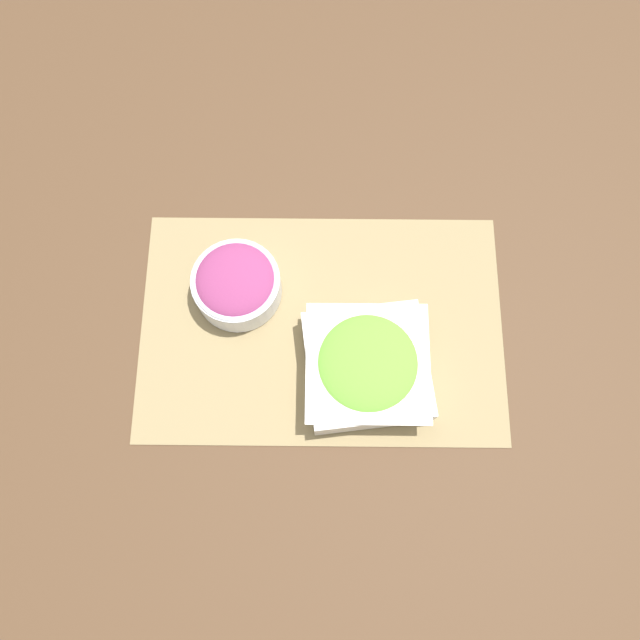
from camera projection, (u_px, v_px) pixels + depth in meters
ground_plane at (320, 326)px, 0.98m from camera, size 3.00×3.00×0.00m
placemat at (320, 326)px, 0.98m from camera, size 0.57×0.37×0.00m
onion_bowl at (235, 284)px, 0.96m from camera, size 0.14×0.14×0.07m
lettuce_bowl at (365, 366)px, 0.92m from camera, size 0.20×0.20×0.07m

